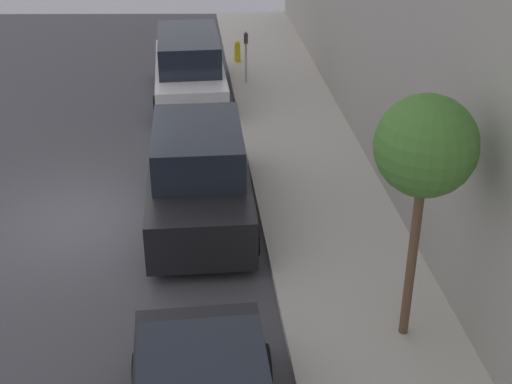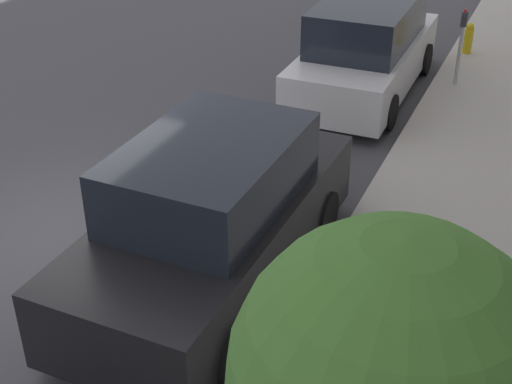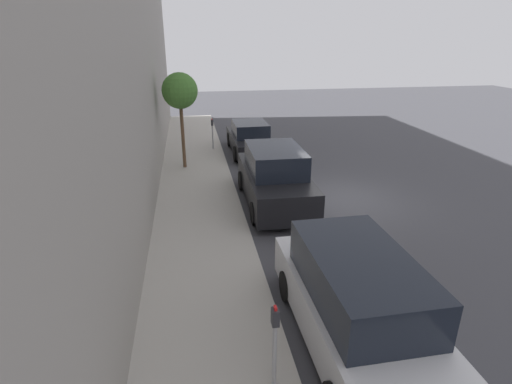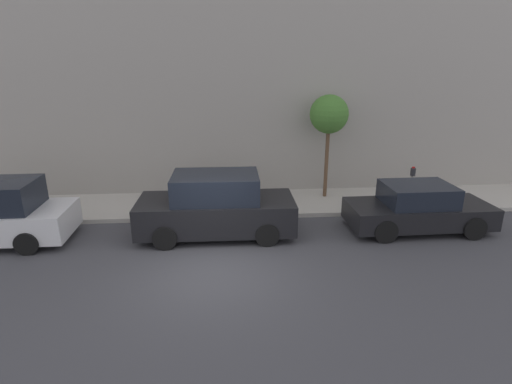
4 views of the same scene
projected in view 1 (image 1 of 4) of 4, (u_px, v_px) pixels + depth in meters
The scene contains 7 objects.
ground_plane at pixel (88, 220), 14.53m from camera, with size 60.00×60.00×0.00m, color #424247.
sidewalk at pixel (324, 205), 14.94m from camera, with size 2.81×32.00×0.15m.
parked_suv_second at pixel (199, 176), 14.24m from camera, with size 2.08×4.83×1.98m.
parked_minivan_third at pixel (189, 68), 20.23m from camera, with size 2.02×4.92×1.90m.
parking_meter_far at pixel (246, 52), 21.04m from camera, with size 0.11×0.15×1.53m.
street_tree at pixel (426, 148), 9.70m from camera, with size 1.44×1.44×3.93m.
fire_hydrant at pixel (237, 51), 23.07m from camera, with size 0.20×0.20×0.69m.
Camera 1 is at (2.14, -12.82, 7.38)m, focal length 50.00 mm.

